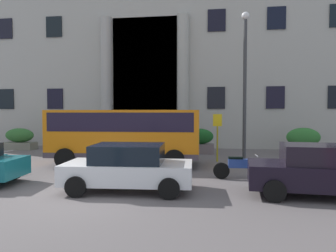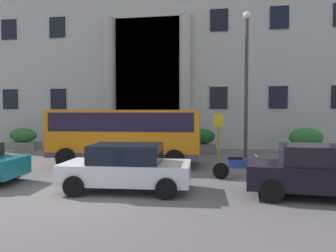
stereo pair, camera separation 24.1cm
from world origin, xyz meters
The scene contains 12 objects.
ground_plane centered at (0.00, 0.00, -0.06)m, with size 80.00×64.00×0.12m, color #5F5959.
office_building_facade centered at (0.00, 17.48, 7.76)m, with size 38.29×9.65×15.53m.
orange_minibus centered at (-0.35, 5.50, 1.55)m, with size 6.90×2.95×2.56m.
bus_stop_sign centered at (3.87, 7.18, 1.47)m, with size 0.44×0.08×2.37m.
hedge_planter_east centered at (8.80, 10.48, 0.76)m, with size 1.98×0.90×1.56m.
hedge_planter_far_west centered at (2.87, 10.19, 0.72)m, with size 1.68×0.86×1.48m.
hedge_planter_entrance_left centered at (-8.95, 10.58, 0.68)m, with size 2.04×0.97×1.40m.
hedge_planter_far_east centered at (-2.80, 10.67, 0.64)m, with size 1.66×0.74×1.33m.
parked_compact_extra centered at (1.06, 0.77, 0.74)m, with size 4.08×2.26×1.46m.
white_taxi_kerbside centered at (6.89, 0.83, 0.77)m, with size 4.39×2.24×1.52m.
motorcycle_near_kerb centered at (4.64, 3.05, 0.46)m, with size 1.99×0.55×0.89m.
lamppost_plaza_centre centered at (5.26, 8.03, 4.40)m, with size 0.40×0.40×7.56m.
Camera 2 is at (3.97, -9.04, 2.48)m, focal length 34.73 mm.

